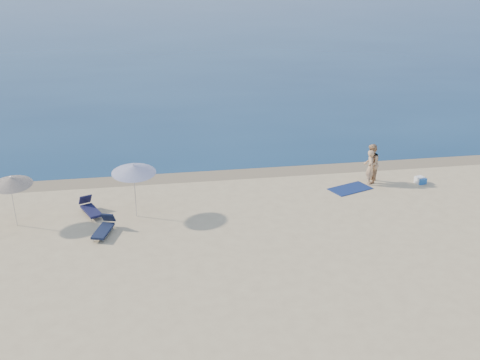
{
  "coord_description": "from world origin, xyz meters",
  "views": [
    {
      "loc": [
        -6.78,
        -8.48,
        10.78
      ],
      "look_at": [
        -2.66,
        16.0,
        1.0
      ],
      "focal_mm": 45.0,
      "sensor_mm": 36.0,
      "label": 1
    }
  ],
  "objects_px": {
    "person_right": "(371,164)",
    "umbrella_near": "(134,169)",
    "person_left": "(371,167)",
    "blue_cooler": "(422,181)"
  },
  "relations": [
    {
      "from": "blue_cooler",
      "to": "person_left",
      "type": "bearing_deg",
      "value": 155.51
    },
    {
      "from": "person_left",
      "to": "umbrella_near",
      "type": "relative_size",
      "value": 0.71
    },
    {
      "from": "person_left",
      "to": "person_right",
      "type": "relative_size",
      "value": 0.89
    },
    {
      "from": "person_right",
      "to": "umbrella_near",
      "type": "bearing_deg",
      "value": -49.48
    },
    {
      "from": "person_left",
      "to": "person_right",
      "type": "distance_m",
      "value": 0.23
    },
    {
      "from": "person_left",
      "to": "blue_cooler",
      "type": "height_order",
      "value": "person_left"
    },
    {
      "from": "person_right",
      "to": "umbrella_near",
      "type": "height_order",
      "value": "umbrella_near"
    },
    {
      "from": "person_right",
      "to": "blue_cooler",
      "type": "xyz_separation_m",
      "value": [
        2.4,
        -0.6,
        -0.82
      ]
    },
    {
      "from": "person_left",
      "to": "person_right",
      "type": "height_order",
      "value": "person_right"
    },
    {
      "from": "person_left",
      "to": "umbrella_near",
      "type": "height_order",
      "value": "umbrella_near"
    }
  ]
}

